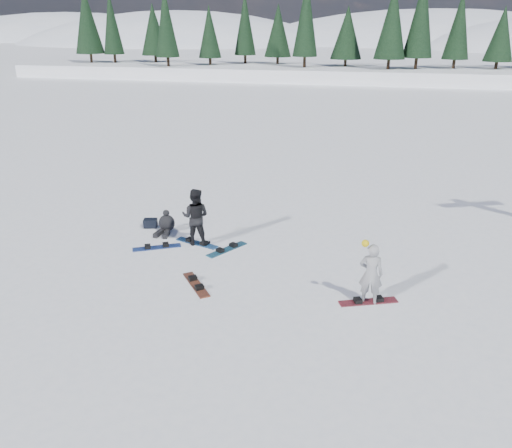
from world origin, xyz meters
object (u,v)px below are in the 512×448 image
(snowboard_loose_b, at_px, (196,285))
(snowboard_loose_c, at_px, (157,247))
(snowboarder_woman, at_px, (371,273))
(snowboard_loose_a, at_px, (227,249))
(seated_rider, at_px, (166,224))
(snowboarder_man, at_px, (196,217))
(gear_bag, at_px, (150,223))

(snowboard_loose_b, xyz_separation_m, snowboard_loose_c, (-2.02, 2.00, 0.00))
(snowboarder_woman, distance_m, snowboard_loose_a, 4.97)
(snowboarder_woman, xyz_separation_m, seated_rider, (-6.77, 3.16, -0.52))
(snowboarder_woman, bearing_deg, snowboard_loose_b, 3.38)
(snowboarder_woman, distance_m, snowboarder_man, 5.98)
(snowboard_loose_c, bearing_deg, snowboarder_man, 0.75)
(snowboard_loose_a, bearing_deg, snowboard_loose_b, -152.99)
(snowboarder_woman, distance_m, seated_rider, 7.49)
(snowboard_loose_b, bearing_deg, seated_rider, 175.73)
(snowboarder_woman, height_order, snowboard_loose_a, snowboarder_woman)
(gear_bag, xyz_separation_m, snowboard_loose_a, (3.10, -1.19, -0.14))
(gear_bag, bearing_deg, snowboarder_man, -25.00)
(snowboarder_man, xyz_separation_m, gear_bag, (-2.02, 0.94, -0.77))
(snowboard_loose_b, relative_size, snowboard_loose_a, 1.00)
(snowboarder_man, height_order, snowboard_loose_a, snowboarder_man)
(snowboarder_woman, bearing_deg, snowboarder_man, -22.82)
(snowboarder_woman, height_order, snowboard_loose_b, snowboarder_woman)
(gear_bag, distance_m, snowboard_loose_b, 4.61)
(gear_bag, xyz_separation_m, snowboard_loose_c, (0.91, -1.55, -0.14))
(gear_bag, relative_size, snowboard_loose_c, 0.30)
(snowboarder_man, distance_m, snowboard_loose_b, 2.91)
(snowboarder_man, relative_size, snowboard_loose_b, 1.23)
(snowboarder_man, relative_size, gear_bag, 4.09)
(seated_rider, distance_m, snowboard_loose_a, 2.59)
(gear_bag, xyz_separation_m, snowboard_loose_b, (2.93, -3.55, -0.14))
(snowboarder_woman, height_order, snowboard_loose_c, snowboarder_woman)
(snowboarder_man, bearing_deg, snowboard_loose_c, 25.81)
(snowboarder_man, bearing_deg, gear_bag, -27.87)
(snowboarder_man, bearing_deg, snowboard_loose_a, 164.23)
(snowboarder_man, distance_m, gear_bag, 2.36)
(seated_rider, height_order, snowboard_loose_b, seated_rider)
(seated_rider, bearing_deg, snowboard_loose_c, -83.08)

